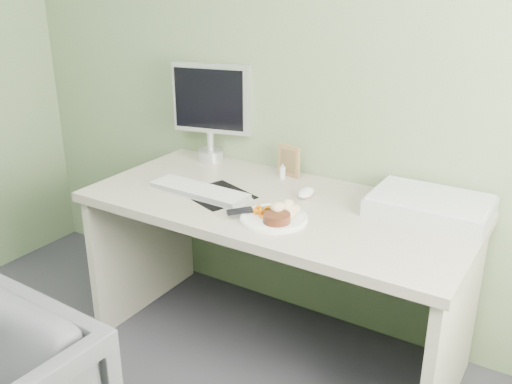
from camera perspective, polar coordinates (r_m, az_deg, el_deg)
The scene contains 14 objects.
wall_back at distance 2.51m, azimuth 6.71°, elevation 15.04°, with size 3.50×3.50×0.00m, color #6E835C.
desk at distance 2.42m, azimuth 2.03°, elevation -5.00°, with size 1.60×0.75×0.73m.
plate at distance 2.18m, azimuth 1.79°, elevation -2.66°, with size 0.26×0.26×0.01m, color white.
steak at distance 2.13m, azimuth 2.08°, elevation -2.60°, with size 0.10×0.10×0.03m, color black.
potato_pile at distance 2.19m, azimuth 3.17°, elevation -1.48°, with size 0.11×0.08×0.06m, color tan.
carrot_heap at distance 2.18m, azimuth 0.67°, elevation -1.79°, with size 0.06×0.06×0.04m, color orange.
steak_knife at distance 2.21m, azimuth -0.63°, elevation -1.79°, with size 0.18×0.22×0.02m.
mousepad at distance 2.42m, azimuth -3.83°, elevation -0.29°, with size 0.26×0.23×0.00m, color black.
keyboard at distance 2.43m, azimuth -5.72°, elevation 0.17°, with size 0.45×0.13×0.02m, color white.
computer_mouse at distance 2.40m, azimuth 5.00°, elevation -0.09°, with size 0.06×0.10×0.04m, color white.
photo_frame at distance 2.62m, azimuth 3.31°, elevation 3.14°, with size 0.12×0.01×0.15m, color #A77C4E.
eyedrop_bottle at distance 2.59m, azimuth 2.67°, elevation 2.03°, with size 0.03×0.03×0.07m.
scanner at distance 2.31m, azimuth 16.98°, elevation -1.43°, with size 0.45×0.30×0.07m, color #A7A9AE.
monitor at distance 2.80m, azimuth -4.48°, elevation 8.47°, with size 0.39×0.15×0.48m.
Camera 1 is at (1.07, -0.26, 1.63)m, focal length 40.00 mm.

